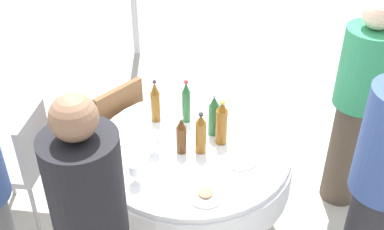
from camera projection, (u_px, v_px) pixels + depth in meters
ground_plane at (192, 228)px, 3.40m from camera, size 10.00×10.00×0.00m
dining_table at (192, 165)px, 3.07m from camera, size 1.24×1.24×0.74m
bottle_amber_near at (155, 102)px, 3.12m from camera, size 0.06×0.06×0.30m
bottle_green_front at (186, 103)px, 3.12m from camera, size 0.06×0.06×0.30m
bottle_brown_south at (181, 136)px, 2.87m from camera, size 0.06×0.06×0.25m
bottle_amber_east at (201, 134)px, 2.86m from camera, size 0.07×0.07×0.28m
bottle_amber_right at (222, 124)px, 2.93m from camera, size 0.07×0.07×0.30m
bottle_green_rear at (214, 116)px, 3.01m from camera, size 0.07×0.07×0.29m
wine_glass_east at (221, 106)px, 3.14m from camera, size 0.07×0.07×0.16m
wine_glass_right at (134, 170)px, 2.66m from camera, size 0.07×0.07×0.13m
wine_glass_rear at (106, 148)px, 2.80m from camera, size 0.07×0.07×0.15m
wine_glass_mid at (154, 139)px, 2.86m from camera, size 0.07×0.07×0.15m
plate_left at (240, 158)px, 2.87m from camera, size 0.22×0.22×0.02m
plate_outer at (205, 194)px, 2.62m from camera, size 0.20×0.20×0.04m
plate_far at (129, 135)px, 3.06m from camera, size 0.24×0.24×0.02m
fork_front at (240, 129)px, 3.12m from camera, size 0.02×0.18×0.00m
person_near at (358, 105)px, 3.22m from camera, size 0.34×0.34×1.56m
person_south at (381, 191)px, 2.46m from camera, size 0.34×0.34×1.67m
chair_rear at (23, 158)px, 3.23m from camera, size 0.48×0.48×0.87m
chair_mid at (113, 125)px, 3.53m from camera, size 0.57×0.57×0.87m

